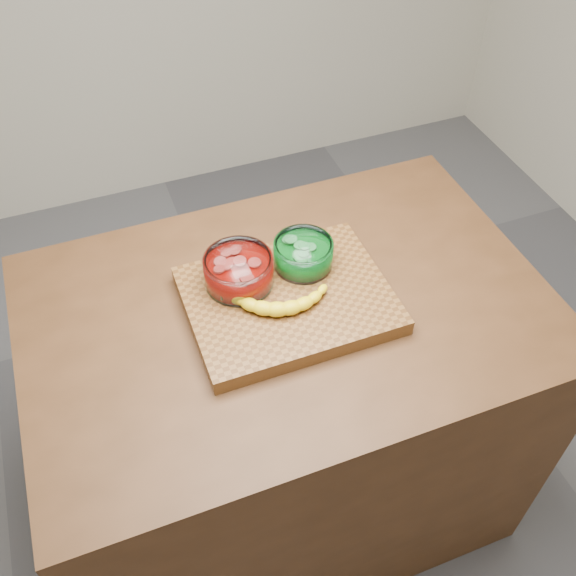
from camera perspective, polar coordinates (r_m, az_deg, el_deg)
name	(u,v)px	position (r m, az deg, el deg)	size (l,w,h in m)	color
ground	(288,487)	(2.22, 0.00, -17.25)	(3.50, 3.50, 0.00)	#535357
counter	(288,413)	(1.82, 0.00, -11.04)	(1.20, 0.80, 0.90)	#492B16
cutting_board	(288,300)	(1.45, 0.00, -1.08)	(0.45, 0.35, 0.04)	brown
bowl_red	(239,271)	(1.44, -4.40, 1.50)	(0.16, 0.16, 0.07)	white
bowl_green	(303,254)	(1.48, 1.37, 3.03)	(0.14, 0.14, 0.06)	white
banana	(279,294)	(1.41, -0.84, -0.55)	(0.25, 0.15, 0.04)	yellow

